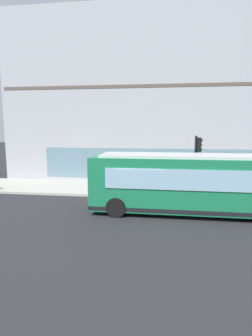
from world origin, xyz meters
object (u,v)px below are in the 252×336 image
Objects in this scene: fire_hydrant at (232,182)px; pedestrian_by_light_pole at (166,173)px; traffic_light_near_corner at (197,154)px; city_bus_nearside at (188,184)px; newspaper_vending_box at (222,185)px.

fire_hydrant is 4.85m from pedestrian_by_light_pole.
traffic_light_near_corner is 3.78m from pedestrian_by_light_pole.
traffic_light_near_corner is 2.31× the size of pedestrian_by_light_pole.
fire_hydrant is (6.27, -3.71, -1.04)m from city_bus_nearside.
traffic_light_near_corner is at bearing -146.30° from pedestrian_by_light_pole.
fire_hydrant is at bearing -30.59° from city_bus_nearside.
pedestrian_by_light_pole is (5.85, 1.09, -0.47)m from city_bus_nearside.
newspaper_vending_box is (4.46, -2.61, -0.95)m from city_bus_nearside.
newspaper_vending_box is (-1.80, 1.10, 0.09)m from fire_hydrant.
traffic_light_near_corner reaches higher than newspaper_vending_box.
traffic_light_near_corner is at bearing 127.77° from newspaper_vending_box.
fire_hydrant is at bearing -85.07° from pedestrian_by_light_pole.
fire_hydrant is 0.82× the size of newspaper_vending_box.
fire_hydrant is at bearing -42.25° from traffic_light_near_corner.
newspaper_vending_box is at bearing 148.68° from fire_hydrant.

